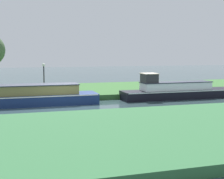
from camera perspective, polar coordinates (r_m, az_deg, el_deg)
ground_plane at (r=22.34m, az=-8.74°, el=-2.96°), size 120.00×120.00×0.00m
riverbank_far at (r=29.19m, az=-10.65°, el=-0.36°), size 72.00×10.00×0.40m
riverbank_near at (r=13.62m, az=-3.47°, el=-8.23°), size 72.00×10.00×0.40m
navy_barge at (r=23.26m, az=-13.80°, el=-1.14°), size 8.99×2.26×1.46m
black_narrowboat at (r=26.33m, az=11.59°, el=-0.22°), size 9.76×2.01×2.08m
lamp_post at (r=25.42m, az=-12.03°, el=2.62°), size 0.24×0.24×2.45m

